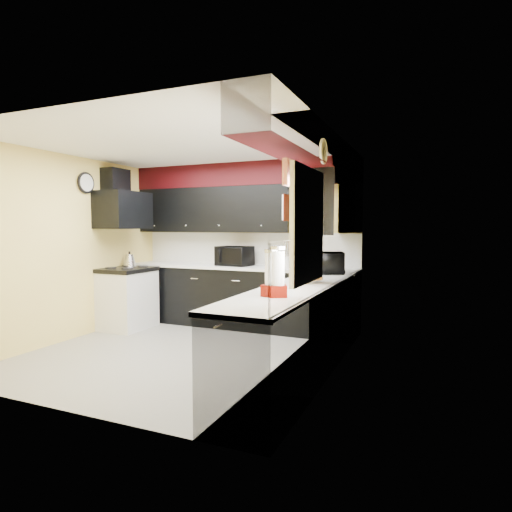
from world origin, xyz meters
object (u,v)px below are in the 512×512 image
(microwave, at_px, (331,263))
(utensil_crock, at_px, (287,262))
(toaster_oven, at_px, (234,256))
(knife_block, at_px, (302,260))
(kettle, at_px, (130,260))

(microwave, relative_size, utensil_crock, 3.09)
(toaster_oven, distance_m, utensil_crock, 0.83)
(toaster_oven, height_order, microwave, toaster_oven)
(microwave, height_order, knife_block, microwave)
(utensil_crock, bearing_deg, knife_block, -16.83)
(toaster_oven, bearing_deg, kettle, -154.21)
(utensil_crock, bearing_deg, microwave, -32.95)
(toaster_oven, height_order, utensil_crock, toaster_oven)
(utensil_crock, xyz_separation_m, knife_block, (0.26, -0.08, 0.04))
(microwave, bearing_deg, toaster_oven, 56.61)
(toaster_oven, relative_size, knife_block, 2.08)
(knife_block, bearing_deg, toaster_oven, 157.35)
(toaster_oven, xyz_separation_m, knife_block, (1.09, -0.02, -0.03))
(utensil_crock, relative_size, kettle, 0.76)
(knife_block, xyz_separation_m, kettle, (-2.65, -0.50, -0.05))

